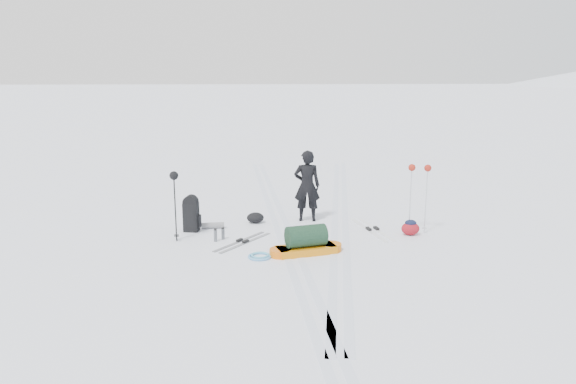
# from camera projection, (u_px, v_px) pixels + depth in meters

# --- Properties ---
(ground) EXTENTS (200.00, 200.00, 0.00)m
(ground) POSITION_uv_depth(u_px,v_px,m) (286.00, 238.00, 11.59)
(ground) COLOR white
(ground) RESTS_ON ground
(ski_tracks) EXTENTS (3.38, 17.97, 0.01)m
(ski_tracks) POSITION_uv_depth(u_px,v_px,m) (312.00, 226.00, 12.47)
(ski_tracks) COLOR silver
(ski_tracks) RESTS_ON ground
(skier) EXTENTS (0.63, 0.44, 1.64)m
(skier) POSITION_uv_depth(u_px,v_px,m) (307.00, 186.00, 12.74)
(skier) COLOR black
(skier) RESTS_ON ground
(pulk_sled) EXTENTS (1.49, 0.79, 0.55)m
(pulk_sled) POSITION_uv_depth(u_px,v_px,m) (306.00, 243.00, 10.62)
(pulk_sled) COLOR orange
(pulk_sled) RESTS_ON ground
(expedition_rucksack) EXTENTS (0.87, 0.42, 0.79)m
(expedition_rucksack) POSITION_uv_depth(u_px,v_px,m) (194.00, 214.00, 12.03)
(expedition_rucksack) COLOR black
(expedition_rucksack) RESTS_ON ground
(ski_poles_black) EXTENTS (0.18, 0.21, 1.44)m
(ski_poles_black) POSITION_uv_depth(u_px,v_px,m) (174.00, 184.00, 11.18)
(ski_poles_black) COLOR black
(ski_poles_black) RESTS_ON ground
(ski_poles_silver) EXTENTS (0.46, 0.23, 1.48)m
(ski_poles_silver) POSITION_uv_depth(u_px,v_px,m) (419.00, 176.00, 11.72)
(ski_poles_silver) COLOR silver
(ski_poles_silver) RESTS_ON ground
(touring_skis_grey) EXTENTS (1.14, 1.40, 0.06)m
(touring_skis_grey) POSITION_uv_depth(u_px,v_px,m) (243.00, 242.00, 11.31)
(touring_skis_grey) COLOR #93979B
(touring_skis_grey) RESTS_ON ground
(touring_skis_white) EXTENTS (0.67, 1.83, 0.07)m
(touring_skis_white) POSITION_uv_depth(u_px,v_px,m) (372.00, 230.00, 12.15)
(touring_skis_white) COLOR silver
(touring_skis_white) RESTS_ON ground
(rope_coil) EXTENTS (0.55, 0.55, 0.05)m
(rope_coil) POSITION_uv_depth(u_px,v_px,m) (260.00, 256.00, 10.43)
(rope_coil) COLOR #59A1D8
(rope_coil) RESTS_ON ground
(small_daypack) EXTENTS (0.39, 0.29, 0.33)m
(small_daypack) POSITION_uv_depth(u_px,v_px,m) (410.00, 228.00, 11.79)
(small_daypack) COLOR maroon
(small_daypack) RESTS_ON ground
(thermos_pair) EXTENTS (0.21, 0.21, 0.27)m
(thermos_pair) POSITION_uv_depth(u_px,v_px,m) (219.00, 234.00, 11.43)
(thermos_pair) COLOR slate
(thermos_pair) RESTS_ON ground
(stuff_sack) EXTENTS (0.42, 0.33, 0.24)m
(stuff_sack) POSITION_uv_depth(u_px,v_px,m) (255.00, 218.00, 12.70)
(stuff_sack) COLOR black
(stuff_sack) RESTS_ON ground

